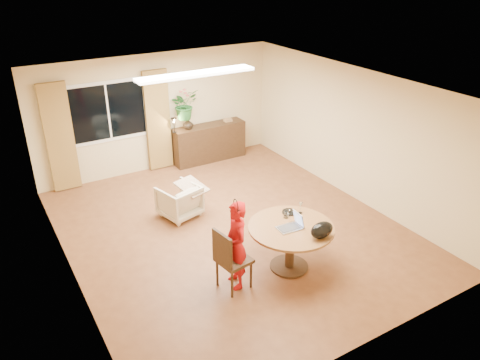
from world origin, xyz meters
The scene contains 24 objects.
floor centered at (0.00, 0.00, 0.00)m, with size 6.50×6.50×0.00m, color brown.
ceiling centered at (0.00, 0.00, 2.60)m, with size 6.50×6.50×0.00m, color white.
wall_back centered at (0.00, 3.25, 1.30)m, with size 5.50×5.50×0.00m, color beige.
wall_left centered at (-2.75, 0.00, 1.30)m, with size 6.50×6.50×0.00m, color beige.
wall_right centered at (2.75, 0.00, 1.30)m, with size 6.50×6.50×0.00m, color beige.
window centered at (-1.10, 3.23, 1.50)m, with size 1.70×0.03×1.30m.
curtain_left centered at (-2.15, 3.15, 1.15)m, with size 0.55×0.08×2.25m, color olive.
curtain_right centered at (-0.05, 3.15, 1.15)m, with size 0.55×0.08×2.25m, color olive.
ceiling_panel centered at (0.00, 1.20, 2.57)m, with size 2.20×0.35×0.05m, color white.
dining_table centered at (0.22, -1.44, 0.59)m, with size 1.32×1.32×0.75m.
dining_chair centered at (-0.76, -1.41, 0.50)m, with size 0.48×0.44×1.00m, color #301E10, non-canonical shape.
child centered at (-0.71, -1.38, 0.69)m, with size 0.33×0.50×1.38m, color #B6100E.
laptop centered at (0.15, -1.47, 0.87)m, with size 0.38×0.25×0.25m, color #B7B7BC, non-canonical shape.
tumbler centered at (0.31, -1.19, 0.81)m, with size 0.08×0.08×0.11m, color white, non-canonical shape.
wine_glass centered at (0.59, -1.19, 0.85)m, with size 0.07×0.07×0.20m, color white, non-canonical shape.
pot_lid centered at (0.45, -1.09, 0.77)m, with size 0.24×0.24×0.04m, color white, non-canonical shape.
handbag centered at (0.42, -1.91, 0.87)m, with size 0.37×0.22×0.25m, color black, non-canonical shape.
armchair centered at (-0.59, 0.93, 0.31)m, with size 0.66×0.68×0.62m, color beige.
throw centered at (-0.34, 0.90, 0.64)m, with size 0.45×0.55×0.03m, color beige, non-canonical shape.
sideboard centered at (1.13, 3.01, 0.44)m, with size 1.75×0.43×0.88m, color #301E10.
vase centered at (0.60, 3.01, 1.00)m, with size 0.24×0.24×0.25m, color black.
bouquet centered at (0.54, 3.01, 1.46)m, with size 0.59×0.51×0.66m, color #326927.
book_stack centered at (1.65, 3.01, 0.91)m, with size 0.18×0.14×0.07m, color olive, non-canonical shape.
desk_lamp centered at (0.24, 2.96, 1.05)m, with size 0.14×0.14×0.35m, color black, non-canonical shape.
Camera 1 is at (-3.56, -6.25, 4.48)m, focal length 35.00 mm.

